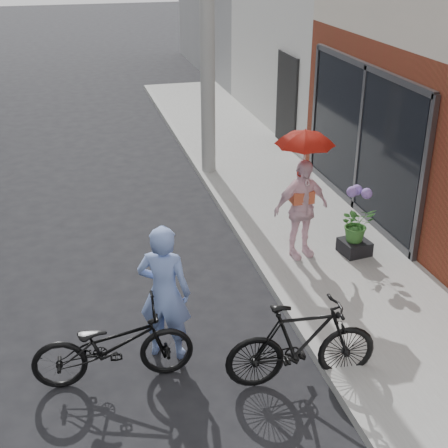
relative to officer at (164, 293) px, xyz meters
name	(u,v)px	position (x,y,z in m)	size (l,w,h in m)	color
ground	(235,360)	(0.75, -0.34, -0.84)	(80.00, 80.00, 0.00)	black
sidewalk	(333,256)	(2.85, 1.66, -0.78)	(2.20, 24.00, 0.12)	gray
curb	(260,266)	(1.69, 1.66, -0.78)	(0.12, 24.00, 0.12)	#9E9E99
officer	(164,293)	(0.00, 0.00, 0.00)	(0.61, 0.40, 1.68)	#7792D5
bike_left	(113,345)	(-0.64, -0.32, -0.38)	(0.61, 1.76, 0.92)	black
bike_right	(302,343)	(1.35, -0.87, -0.33)	(0.48, 1.69, 1.02)	black
kimono_woman	(301,209)	(2.31, 1.74, 0.04)	(0.88, 0.37, 1.51)	#F6CEDA
parasol	(305,136)	(2.31, 1.74, 1.14)	(0.80, 0.80, 0.70)	red
planter	(354,247)	(3.15, 1.57, -0.61)	(0.41, 0.41, 0.21)	black
potted_plant	(357,224)	(3.15, 1.57, -0.23)	(0.50, 0.43, 0.56)	#37702D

